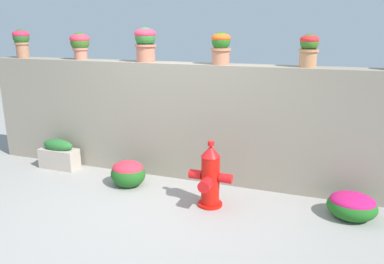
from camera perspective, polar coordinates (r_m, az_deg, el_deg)
ground_plane at (r=4.44m, az=-7.12°, el=-12.04°), size 24.00×24.00×0.00m
stone_wall at (r=5.24m, az=-1.25°, el=1.71°), size 6.10×0.37×1.59m
potted_plant_0 at (r=6.52m, az=-24.41°, el=12.54°), size 0.25×0.25×0.43m
potted_plant_1 at (r=5.90m, az=-16.61°, el=12.77°), size 0.29×0.29×0.39m
potted_plant_2 at (r=5.29m, az=-7.07°, el=13.43°), size 0.30×0.30×0.46m
potted_plant_3 at (r=4.89m, az=4.39°, el=12.88°), size 0.26×0.26×0.40m
potted_plant_4 at (r=4.74m, az=17.27°, el=12.05°), size 0.24×0.24×0.39m
fire_hydrant at (r=4.43m, az=2.76°, el=-6.91°), size 0.52×0.42×0.80m
flower_bush_left at (r=5.11m, az=-9.65°, el=-6.04°), size 0.47×0.42×0.36m
flower_bush_right at (r=4.60m, az=23.06°, el=-10.11°), size 0.54×0.48×0.29m
planter_box at (r=5.99m, az=-19.48°, el=-3.21°), size 0.58×0.24×0.45m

